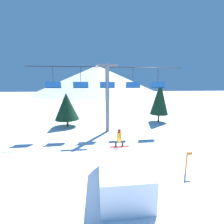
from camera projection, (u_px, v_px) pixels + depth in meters
The scene contains 8 objects.
ground_plane at pixel (108, 184), 9.30m from camera, with size 220.00×220.00×0.00m, color white.
mountain_ridge at pixel (97, 80), 90.27m from camera, with size 75.57×75.57×16.71m.
snow_ramp at pixel (121, 172), 9.04m from camera, with size 2.65×4.74×1.76m.
snowboarder at pixel (119, 138), 10.39m from camera, with size 1.37×0.30×1.31m.
chairlift at pixel (107, 93), 18.61m from camera, with size 18.87×0.49×8.50m.
pine_tree_near at pixel (67, 106), 21.36m from camera, with size 3.42×3.42×4.86m.
pine_tree_far at pixel (160, 98), 23.83m from camera, with size 2.86×2.86×6.44m.
trail_marker at pixel (187, 162), 10.31m from camera, with size 0.41×0.10×1.56m.
Camera 1 is at (-0.62, -8.27, 6.14)m, focal length 24.00 mm.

